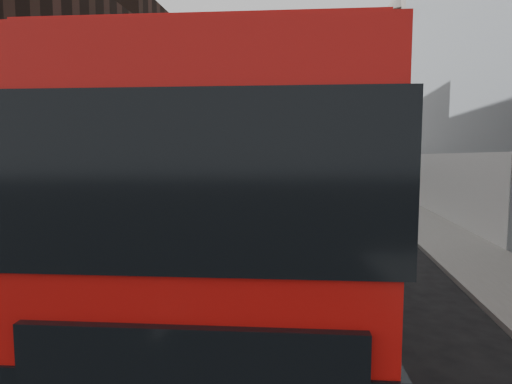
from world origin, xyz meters
The scene contains 12 objects.
sidewalk_right centered at (7.50, 25.00, 0.07)m, with size 3.00×80.00×0.15m, color slate.
sidewalk_left centered at (-8.00, 25.00, 0.07)m, with size 2.00×80.00×0.15m, color slate.
building_modern_block centered at (11.47, 21.00, 9.90)m, with size 5.03×22.00×20.00m.
building_victorian centered at (11.38, 44.00, 9.66)m, with size 6.50×24.00×21.00m.
building_left_mid centered at (-11.50, 30.00, 7.00)m, with size 5.00×24.00×14.00m, color black.
building_left_far centered at (-11.50, 52.00, 6.50)m, with size 5.00×20.00×13.00m, color #625E56.
street_lamp centered at (-8.22, 18.00, 4.18)m, with size 1.06×0.22×7.00m.
red_bus centered at (0.94, 2.25, 2.50)m, with size 3.69×11.34×4.51m.
grey_bus centered at (4.02, 46.16, 2.04)m, with size 4.02×12.02×3.81m.
car_a centered at (2.17, 16.58, 0.62)m, with size 1.46×3.62×1.23m, color black.
car_b centered at (4.02, 26.00, 0.73)m, with size 1.54×4.42×1.46m, color #969B9F.
car_c centered at (1.94, 30.30, 0.73)m, with size 2.04×5.03×1.46m, color black.
Camera 1 is at (2.26, -5.47, 3.62)m, focal length 28.00 mm.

